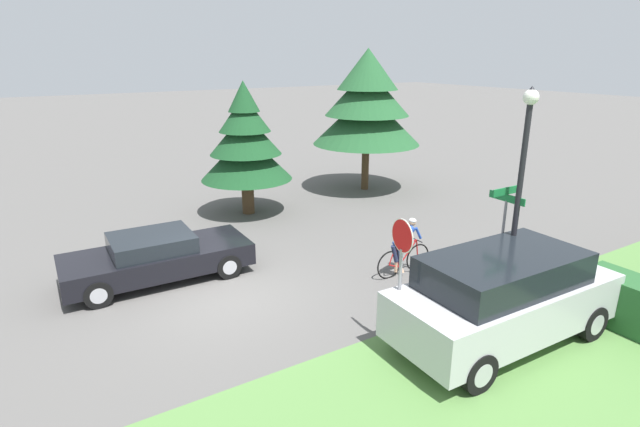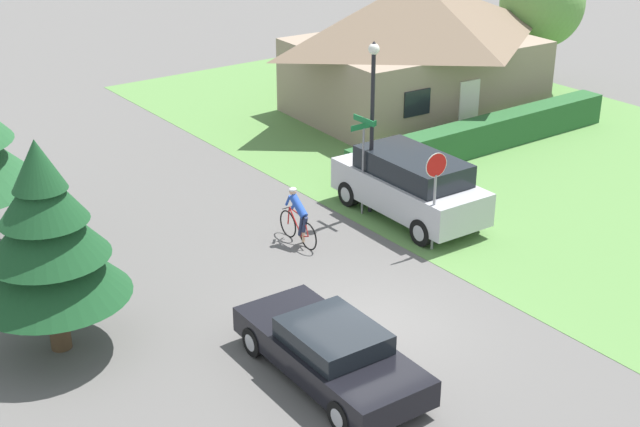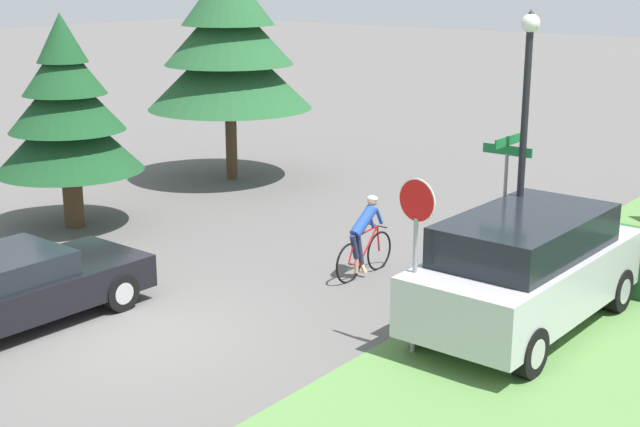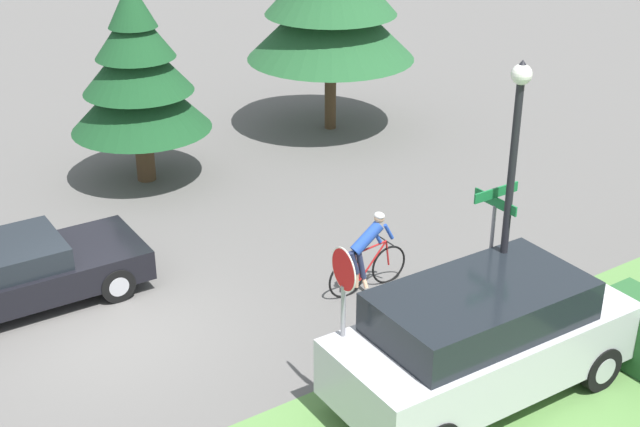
{
  "view_description": "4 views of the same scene",
  "coord_description": "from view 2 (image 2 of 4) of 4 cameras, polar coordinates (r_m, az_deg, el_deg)",
  "views": [
    {
      "loc": [
        10.41,
        -3.69,
        5.57
      ],
      "look_at": [
        -0.11,
        2.85,
        1.6
      ],
      "focal_mm": 28.0,
      "sensor_mm": 36.0,
      "label": 1
    },
    {
      "loc": [
        -11.01,
        -13.18,
        10.35
      ],
      "look_at": [
        0.65,
        2.73,
        1.67
      ],
      "focal_mm": 50.0,
      "sensor_mm": 36.0,
      "label": 2
    },
    {
      "loc": [
        10.45,
        -8.54,
        5.59
      ],
      "look_at": [
        0.97,
        3.62,
        1.37
      ],
      "focal_mm": 50.0,
      "sensor_mm": 36.0,
      "label": 3
    },
    {
      "loc": [
        12.72,
        -4.22,
        8.46
      ],
      "look_at": [
        1.12,
        3.62,
        1.76
      ],
      "focal_mm": 50.0,
      "sensor_mm": 36.0,
      "label": 4
    }
  ],
  "objects": [
    {
      "name": "cyclist",
      "position": [
        23.64,
        -1.41,
        -0.29
      ],
      "size": [
        0.44,
        1.74,
        1.54
      ],
      "rotation": [
        0.0,
        0.0,
        1.55
      ],
      "color": "black",
      "rests_on": "ground"
    },
    {
      "name": "ground_plane",
      "position": [
        20.05,
        3.14,
        -7.37
      ],
      "size": [
        140.0,
        140.0,
        0.0
      ],
      "primitive_type": "plane",
      "color": "#5B5956"
    },
    {
      "name": "deciduous_tree_right",
      "position": [
        38.48,
        14.03,
        12.91
      ],
      "size": [
        3.45,
        3.45,
        5.38
      ],
      "color": "#4C3823",
      "rests_on": "ground"
    },
    {
      "name": "stop_sign",
      "position": [
        22.99,
        7.39,
        1.94
      ],
      "size": [
        0.65,
        0.09,
        2.7
      ],
      "rotation": [
        0.0,
        0.0,
        3.04
      ],
      "color": "gray",
      "rests_on": "ground"
    },
    {
      "name": "hedge_row",
      "position": [
        31.06,
        10.45,
        4.96
      ],
      "size": [
        11.42,
        0.9,
        1.1
      ],
      "primitive_type": "cube",
      "color": "#285B2D",
      "rests_on": "ground"
    },
    {
      "name": "grass_verge_right",
      "position": [
        30.03,
        15.22,
        2.74
      ],
      "size": [
        16.0,
        36.0,
        0.01
      ],
      "primitive_type": "cube",
      "color": "#568442",
      "rests_on": "ground"
    },
    {
      "name": "street_name_sign",
      "position": [
        24.97,
        2.79,
        4.16
      ],
      "size": [
        0.9,
        0.9,
        2.89
      ],
      "color": "gray",
      "rests_on": "ground"
    },
    {
      "name": "street_lamp",
      "position": [
        24.77,
        3.38,
        6.85
      ],
      "size": [
        0.31,
        0.31,
        4.99
      ],
      "color": "black",
      "rests_on": "ground"
    },
    {
      "name": "sedan_left_lane",
      "position": [
        18.09,
        0.66,
        -8.8
      ],
      "size": [
        2.0,
        4.67,
        1.23
      ],
      "rotation": [
        0.0,
        0.0,
        1.54
      ],
      "color": "black",
      "rests_on": "ground"
    },
    {
      "name": "cottage_house",
      "position": [
        34.36,
        6.11,
        10.71
      ],
      "size": [
        9.55,
        7.25,
        5.15
      ],
      "rotation": [
        0.0,
        0.0,
        -0.05
      ],
      "color": "gray",
      "rests_on": "ground"
    },
    {
      "name": "conifer_tall_near",
      "position": [
        18.94,
        -17.07,
        -1.51
      ],
      "size": [
        3.25,
        3.25,
        4.73
      ],
      "color": "#4C3823",
      "rests_on": "ground"
    },
    {
      "name": "parked_suv_right",
      "position": [
        25.2,
        5.76,
        1.84
      ],
      "size": [
        2.14,
        4.85,
        1.91
      ],
      "rotation": [
        0.0,
        0.0,
        1.55
      ],
      "color": "#B7B7BC",
      "rests_on": "ground"
    }
  ]
}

